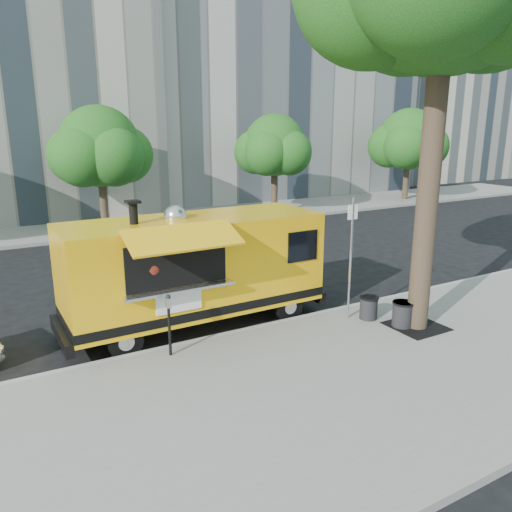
% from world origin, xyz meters
% --- Properties ---
extents(ground, '(120.00, 120.00, 0.00)m').
position_xyz_m(ground, '(0.00, 0.00, 0.00)').
color(ground, black).
rests_on(ground, ground).
extents(sidewalk, '(60.00, 6.00, 0.15)m').
position_xyz_m(sidewalk, '(0.00, -4.00, 0.07)').
color(sidewalk, gray).
rests_on(sidewalk, ground).
extents(curb, '(60.00, 0.14, 0.16)m').
position_xyz_m(curb, '(0.00, -0.93, 0.07)').
color(curb, '#999993').
rests_on(curb, ground).
extents(far_sidewalk, '(60.00, 5.00, 0.15)m').
position_xyz_m(far_sidewalk, '(0.00, 13.50, 0.07)').
color(far_sidewalk, gray).
rests_on(far_sidewalk, ground).
extents(building_mid, '(20.00, 14.00, 20.00)m').
position_xyz_m(building_mid, '(12.00, 23.00, 10.00)').
color(building_mid, '#AFAAA3').
rests_on(building_mid, ground).
extents(building_right, '(16.00, 12.00, 16.00)m').
position_xyz_m(building_right, '(30.00, 24.00, 8.00)').
color(building_right, beige).
rests_on(building_right, ground).
extents(tree_well, '(1.20, 1.20, 0.02)m').
position_xyz_m(tree_well, '(2.60, -2.80, 0.15)').
color(tree_well, black).
rests_on(tree_well, sidewalk).
extents(far_tree_b, '(3.60, 3.60, 5.50)m').
position_xyz_m(far_tree_b, '(-1.00, 12.70, 3.83)').
color(far_tree_b, '#33261C').
rests_on(far_tree_b, far_sidewalk).
extents(far_tree_c, '(3.24, 3.24, 5.21)m').
position_xyz_m(far_tree_c, '(8.00, 12.40, 3.72)').
color(far_tree_c, '#33261C').
rests_on(far_tree_c, far_sidewalk).
extents(far_tree_d, '(3.78, 3.78, 5.64)m').
position_xyz_m(far_tree_d, '(18.00, 12.60, 3.89)').
color(far_tree_d, '#33261C').
rests_on(far_tree_d, far_sidewalk).
extents(sign_post, '(0.28, 0.06, 3.00)m').
position_xyz_m(sign_post, '(1.55, -1.55, 1.85)').
color(sign_post, silver).
rests_on(sign_post, sidewalk).
extents(parking_meter, '(0.11, 0.11, 1.33)m').
position_xyz_m(parking_meter, '(-3.00, -1.35, 0.98)').
color(parking_meter, black).
rests_on(parking_meter, sidewalk).
extents(food_truck, '(6.47, 3.02, 3.17)m').
position_xyz_m(food_truck, '(-1.79, 0.17, 1.49)').
color(food_truck, '#FFB60D').
rests_on(food_truck, ground).
extents(trash_bin_left, '(0.47, 0.47, 0.56)m').
position_xyz_m(trash_bin_left, '(1.95, -1.85, 0.45)').
color(trash_bin_left, black).
rests_on(trash_bin_left, sidewalk).
extents(trash_bin_right, '(0.51, 0.51, 0.61)m').
position_xyz_m(trash_bin_right, '(2.30, -2.63, 0.48)').
color(trash_bin_right, black).
rests_on(trash_bin_right, sidewalk).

